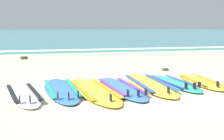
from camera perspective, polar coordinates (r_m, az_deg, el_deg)
ground_plane at (r=6.12m, az=4.77°, el=-3.11°), size 80.00×80.00×0.00m
sea at (r=43.32m, az=-11.50°, el=6.72°), size 80.00×60.00×0.10m
wave_foam_strip at (r=13.82m, az=-5.89°, el=3.55°), size 80.00×0.74×0.11m
surfboard_0 at (r=5.51m, az=-16.18°, el=-4.32°), size 0.84×2.11×0.18m
surfboard_1 at (r=5.74m, az=-9.39°, el=-3.60°), size 0.69×2.36×0.18m
surfboard_2 at (r=5.61m, az=-3.44°, el=-3.78°), size 0.84×2.58×0.18m
surfboard_3 at (r=5.82m, az=1.67°, el=-3.32°), size 0.68×2.31×0.18m
surfboard_4 at (r=6.22m, az=6.93°, el=-2.61°), size 0.74×2.60×0.18m
surfboard_5 at (r=6.43m, az=11.38°, el=-2.35°), size 0.61×2.03×0.18m
surfboard_6 at (r=6.73m, az=16.04°, el=-2.04°), size 0.66×1.98×0.18m
seaweed_clump_near_shoreline at (r=11.43m, az=-16.05°, el=2.23°), size 0.30×0.24×0.10m
seaweed_clump_mid_sand at (r=8.35m, az=9.88°, el=0.13°), size 0.20×0.16×0.07m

